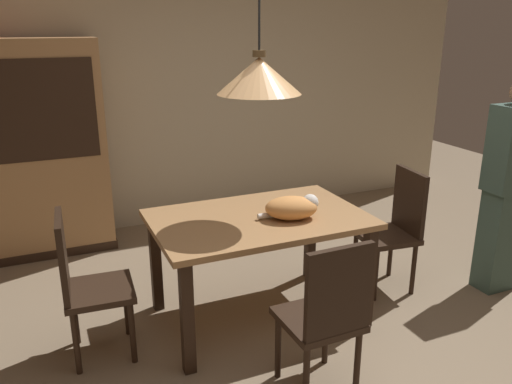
% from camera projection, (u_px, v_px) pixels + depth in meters
% --- Properties ---
extents(ground, '(10.00, 10.00, 0.00)m').
position_uv_depth(ground, '(310.00, 355.00, 3.22)').
color(ground, '#847056').
extents(back_wall, '(6.40, 0.10, 2.90)m').
position_uv_depth(back_wall, '(182.00, 78.00, 5.07)').
color(back_wall, beige).
rests_on(back_wall, ground).
extents(dining_table, '(1.40, 0.90, 0.75)m').
position_uv_depth(dining_table, '(259.00, 231.00, 3.44)').
color(dining_table, '#A87A4C').
rests_on(dining_table, ground).
extents(chair_left_side, '(0.43, 0.43, 0.93)m').
position_uv_depth(chair_left_side, '(84.00, 281.00, 3.06)').
color(chair_left_side, black).
rests_on(chair_left_side, ground).
extents(chair_right_side, '(0.44, 0.44, 0.93)m').
position_uv_depth(chair_right_side, '(396.00, 225.00, 3.91)').
color(chair_right_side, black).
rests_on(chair_right_side, ground).
extents(chair_near_front, '(0.41, 0.41, 0.93)m').
position_uv_depth(chair_near_front, '(327.00, 313.00, 2.72)').
color(chair_near_front, black).
rests_on(chair_near_front, ground).
extents(cat_sleeping, '(0.40, 0.31, 0.16)m').
position_uv_depth(cat_sleeping, '(293.00, 207.00, 3.35)').
color(cat_sleeping, '#E59951').
rests_on(cat_sleeping, dining_table).
extents(pendant_lamp, '(0.52, 0.52, 1.30)m').
position_uv_depth(pendant_lamp, '(259.00, 75.00, 3.13)').
color(pendant_lamp, '#E0A86B').
extents(hutch_bookcase, '(1.12, 0.45, 1.85)m').
position_uv_depth(hutch_bookcase, '(39.00, 154.00, 4.43)').
color(hutch_bookcase, '#A87A4C').
rests_on(hutch_bookcase, ground).
extents(person_standing, '(0.36, 0.22, 1.60)m').
position_uv_depth(person_standing, '(508.00, 189.00, 3.81)').
color(person_standing, '#3D564C').
rests_on(person_standing, ground).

